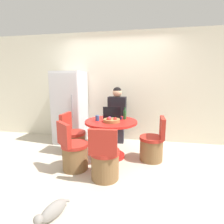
% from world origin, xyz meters
% --- Properties ---
extents(ground_plane, '(12.00, 12.00, 0.00)m').
position_xyz_m(ground_plane, '(0.00, 0.00, 0.00)').
color(ground_plane, beige).
extents(wall_back, '(7.00, 0.06, 2.60)m').
position_xyz_m(wall_back, '(0.00, 1.41, 1.30)').
color(wall_back, silver).
rests_on(wall_back, ground_plane).
extents(refrigerator, '(0.67, 0.70, 1.68)m').
position_xyz_m(refrigerator, '(-1.11, 1.02, 0.84)').
color(refrigerator, silver).
rests_on(refrigerator, ground_plane).
extents(dining_table, '(0.99, 0.99, 0.72)m').
position_xyz_m(dining_table, '(0.02, 0.31, 0.49)').
color(dining_table, red).
rests_on(dining_table, ground_plane).
extents(chair_right_side, '(0.45, 0.45, 0.83)m').
position_xyz_m(chair_right_side, '(0.81, 0.31, 0.28)').
color(chair_right_side, brown).
rests_on(chair_right_side, ground_plane).
extents(chair_near_left_corner, '(0.51, 0.52, 0.83)m').
position_xyz_m(chair_near_left_corner, '(-0.49, -0.28, 0.28)').
color(chair_near_left_corner, brown).
rests_on(chair_near_left_corner, ground_plane).
extents(chair_near_camera, '(0.45, 0.45, 0.83)m').
position_xyz_m(chair_near_camera, '(0.08, -0.47, 0.28)').
color(chair_near_camera, brown).
rests_on(chair_near_camera, ground_plane).
extents(chair_left_side, '(0.45, 0.45, 0.83)m').
position_xyz_m(chair_left_side, '(-0.76, 0.35, 0.28)').
color(chair_left_side, brown).
rests_on(chair_left_side, ground_plane).
extents(person_seated, '(0.40, 0.37, 1.33)m').
position_xyz_m(person_seated, '(0.03, 1.03, 0.73)').
color(person_seated, '#2D2D38').
rests_on(person_seated, ground_plane).
extents(laptop, '(0.35, 0.24, 0.25)m').
position_xyz_m(laptop, '(0.03, 0.46, 0.78)').
color(laptop, '#141947').
rests_on(laptop, dining_table).
extents(fruit_bowl, '(0.31, 0.31, 0.10)m').
position_xyz_m(fruit_bowl, '(0.05, 0.21, 0.76)').
color(fruit_bowl, olive).
rests_on(fruit_bowl, dining_table).
extents(coffee_cup, '(0.07, 0.07, 0.10)m').
position_xyz_m(coffee_cup, '(-0.23, 0.26, 0.77)').
color(coffee_cup, '#2D4C84').
rests_on(coffee_cup, dining_table).
extents(bottle, '(0.07, 0.07, 0.23)m').
position_xyz_m(bottle, '(0.26, 0.49, 0.81)').
color(bottle, '#23602D').
rests_on(bottle, dining_table).
extents(cat, '(0.24, 0.44, 0.18)m').
position_xyz_m(cat, '(-0.30, -1.34, 0.09)').
color(cat, gray).
rests_on(cat, ground_plane).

